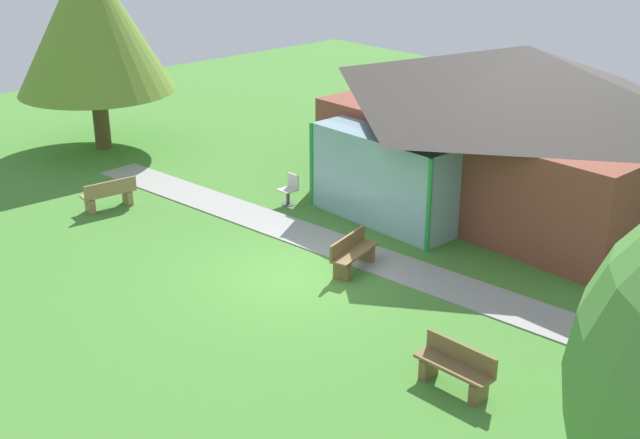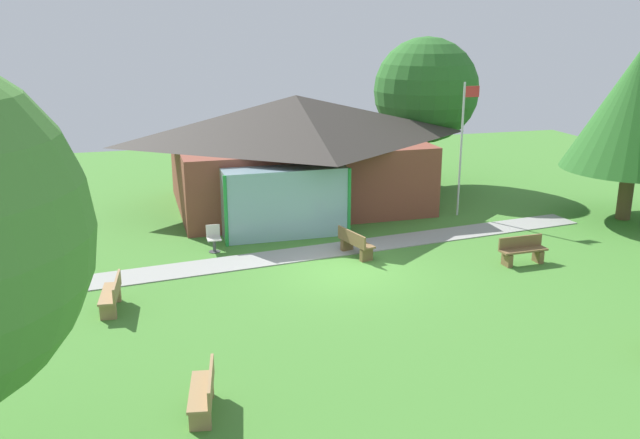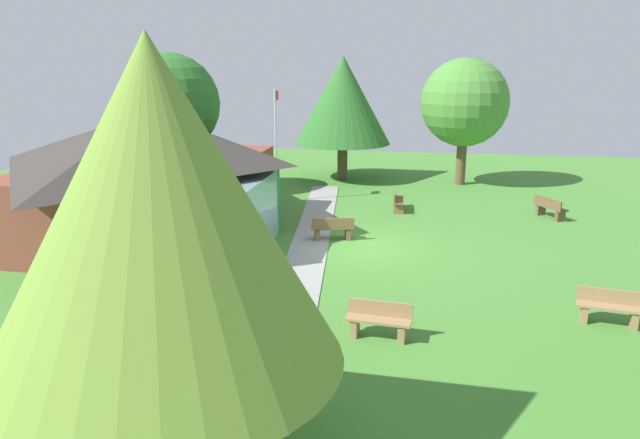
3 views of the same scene
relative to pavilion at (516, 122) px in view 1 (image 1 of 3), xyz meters
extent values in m
plane|color=#478433|center=(-0.39, -7.73, -2.27)|extent=(44.00, 44.00, 0.00)
cube|color=brown|center=(0.05, 0.15, -0.95)|extent=(9.41, 6.86, 2.65)
pyramid|color=#38332D|center=(0.05, 0.15, 1.24)|extent=(10.41, 7.86, 1.73)
cube|color=#8CB2BF|center=(-1.36, -3.88, -1.08)|extent=(4.23, 1.20, 2.39)
cylinder|color=green|center=(-3.48, -4.48, -1.08)|extent=(0.12, 0.12, 2.39)
cylinder|color=green|center=(0.76, -4.48, -1.08)|extent=(0.12, 0.12, 2.39)
cube|color=#999993|center=(-0.39, -5.86, -2.26)|extent=(19.34, 3.44, 0.03)
cube|color=brown|center=(0.33, -6.54, -1.82)|extent=(0.82, 1.56, 0.06)
cube|color=brown|center=(0.18, -6.01, -2.08)|extent=(0.43, 0.26, 0.39)
cube|color=brown|center=(0.47, -7.08, -2.08)|extent=(0.43, 0.26, 0.39)
cube|color=brown|center=(0.14, -6.59, -1.61)|extent=(0.45, 1.46, 0.36)
cube|color=#9E7A51|center=(-7.11, -8.79, -1.82)|extent=(0.58, 1.54, 0.06)
cube|color=#9E7A51|center=(-7.16, -9.34, -2.08)|extent=(0.41, 0.20, 0.39)
cube|color=#9E7A51|center=(-7.06, -8.24, -2.08)|extent=(0.41, 0.20, 0.39)
cube|color=#9E7A51|center=(-6.92, -8.81, -1.61)|extent=(0.20, 1.50, 0.36)
cube|color=brown|center=(4.98, -8.66, -1.82)|extent=(1.52, 0.50, 0.06)
cube|color=brown|center=(5.53, -8.64, -2.08)|extent=(0.18, 0.41, 0.39)
cube|color=brown|center=(4.43, -8.68, -2.08)|extent=(0.18, 0.41, 0.39)
cube|color=brown|center=(4.97, -8.47, -1.61)|extent=(1.50, 0.12, 0.36)
cube|color=beige|center=(-3.95, -4.95, -1.83)|extent=(0.44, 0.44, 0.04)
cube|color=beige|center=(-3.95, -4.75, -1.61)|extent=(0.44, 0.04, 0.40)
cylinder|color=#4C4C51|center=(-3.95, -4.95, -2.06)|extent=(0.10, 0.10, 0.42)
cylinder|color=#4C4C51|center=(-3.95, -4.95, -2.26)|extent=(0.36, 0.36, 0.02)
cylinder|color=brown|center=(-12.34, -6.12, -1.29)|extent=(0.54, 0.54, 1.96)
cone|color=olive|center=(-12.34, -6.12, 2.01)|extent=(5.15, 5.15, 4.64)
camera|label=1|loc=(12.60, -18.80, 6.10)|focal=46.13mm
camera|label=2|loc=(-6.32, -25.70, 4.88)|focal=37.94mm
camera|label=3|loc=(-19.68, -9.69, 3.96)|focal=33.42mm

